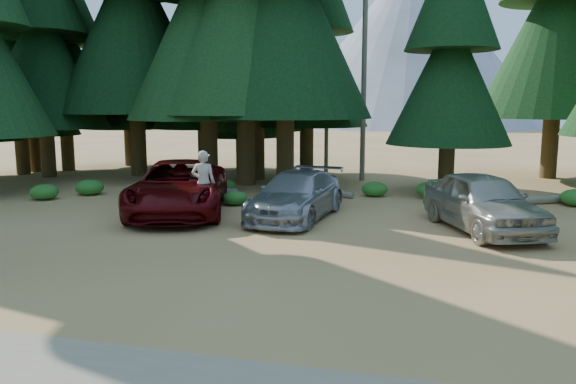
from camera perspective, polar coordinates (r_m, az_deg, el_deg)
name	(u,v)px	position (r m, az deg, el deg)	size (l,w,h in m)	color
ground	(249,262)	(12.89, -4.01, -7.06)	(160.00, 160.00, 0.00)	#A07444
forest_belt_north	(347,178)	(27.27, 5.97, 1.38)	(36.00, 7.00, 22.00)	black
snag_front	(365,50)	(26.55, 7.78, 14.13)	(0.24, 0.24, 12.00)	#706959
snag_back	(327,74)	(28.26, 3.99, 11.83)	(0.20, 0.20, 10.00)	#706959
mountain_peak	(396,50)	(100.62, 10.95, 13.95)	(48.00, 50.00, 28.00)	gray
red_pickup	(179,187)	(18.61, -11.00, 0.47)	(2.87, 6.23, 1.73)	#510609
silver_minivan_center	(297,195)	(17.55, 0.89, -0.32)	(2.04, 5.02, 1.46)	#A5A7AD
silver_minivan_right	(483,202)	(16.70, 19.19, -0.93)	(1.97, 4.89, 1.67)	#B1AD9D
frisbee_player	(203,183)	(17.21, -8.59, 0.94)	(0.80, 0.61, 1.98)	beige
log_left	(193,191)	(22.73, -9.60, 0.14)	(0.26, 0.26, 3.65)	#706959
log_mid	(317,192)	(22.14, 3.00, 0.02)	(0.26, 0.26, 3.17)	#706959
log_right	(549,199)	(22.32, 25.01, -0.67)	(0.31, 0.31, 4.84)	#706959
shrub_far_left	(90,187)	(23.52, -19.50, 0.46)	(1.09, 1.09, 0.60)	#246A1F
shrub_left	(235,198)	(19.99, -5.40, -0.63)	(0.90, 0.90, 0.50)	#246A1F
shrub_center_left	(224,186)	(22.96, -6.56, 0.65)	(0.99, 0.99, 0.54)	#246A1F
shrub_center_right	(375,189)	(22.09, 8.79, 0.30)	(1.02, 1.02, 0.56)	#246A1F
shrub_right	(432,190)	(21.99, 14.38, 0.20)	(1.17, 1.17, 0.65)	#246A1F
shrub_far_right	(576,198)	(22.15, 27.24, -0.51)	(1.09, 1.09, 0.60)	#246A1F
shrub_edge_west	(44,192)	(22.96, -23.52, 0.01)	(1.05, 1.05, 0.58)	#246A1F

